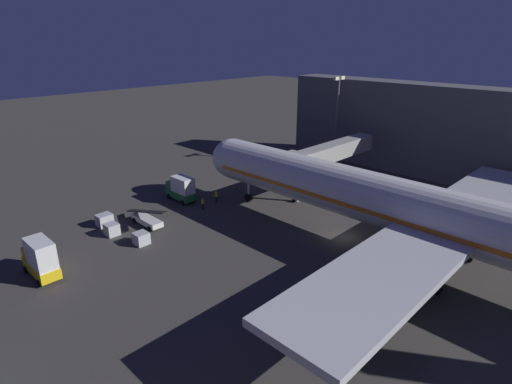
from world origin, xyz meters
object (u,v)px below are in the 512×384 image
at_px(catering_truck, 40,258).
at_px(traffic_cone_nose_starboard, 213,194).
at_px(belt_loader, 147,219).
at_px(traffic_cone_nose_port, 234,187).
at_px(baggage_container_far_row, 112,229).
at_px(apron_floodlight_mast, 337,114).
at_px(ops_van, 181,188).
at_px(baggage_container_near_belt, 105,220).
at_px(ground_crew_near_nose_gear, 203,203).
at_px(baggage_container_mid_row, 141,238).
at_px(ground_crew_under_port_wing, 216,196).
at_px(jet_bridge, 324,154).
at_px(airliner_at_gate, 443,219).

height_order(catering_truck, traffic_cone_nose_starboard, catering_truck).
bearing_deg(belt_loader, catering_truck, 12.22).
bearing_deg(catering_truck, traffic_cone_nose_port, -170.86).
relative_size(belt_loader, baggage_container_far_row, 5.87).
bearing_deg(apron_floodlight_mast, ops_van, -9.23).
xyz_separation_m(baggage_container_near_belt, ground_crew_near_nose_gear, (-12.26, 4.92, 0.18)).
bearing_deg(catering_truck, baggage_container_far_row, -158.69).
height_order(apron_floodlight_mast, baggage_container_mid_row, apron_floodlight_mast).
relative_size(ground_crew_under_port_wing, traffic_cone_nose_starboard, 3.40).
bearing_deg(traffic_cone_nose_port, catering_truck, 9.14).
relative_size(apron_floodlight_mast, traffic_cone_nose_port, 29.63).
xyz_separation_m(jet_bridge, baggage_container_near_belt, (30.33, -12.48, -5.20)).
xyz_separation_m(baggage_container_near_belt, baggage_container_mid_row, (-0.61, 7.89, -0.06)).
distance_m(catering_truck, ops_van, 23.51).
xyz_separation_m(ops_van, traffic_cone_nose_port, (-8.80, 2.07, -1.58)).
relative_size(apron_floodlight_mast, baggage_container_far_row, 10.61).
height_order(catering_truck, ops_van, catering_truck).
bearing_deg(baggage_container_near_belt, apron_floodlight_mast, 173.52).
bearing_deg(ops_van, airliner_at_gate, 100.60).
bearing_deg(ground_crew_near_nose_gear, jet_bridge, 157.27).
distance_m(baggage_container_mid_row, traffic_cone_nose_port, 21.33).
bearing_deg(apron_floodlight_mast, ground_crew_near_nose_gear, -0.22).
xyz_separation_m(airliner_at_gate, baggage_container_mid_row, (18.27, -27.22, -5.18)).
bearing_deg(jet_bridge, airliner_at_gate, 63.16).
relative_size(ops_van, baggage_container_far_row, 3.30).
height_order(jet_bridge, belt_loader, jet_bridge).
relative_size(baggage_container_mid_row, traffic_cone_nose_port, 2.89).
bearing_deg(traffic_cone_nose_starboard, traffic_cone_nose_port, 180.00).
distance_m(baggage_container_mid_row, traffic_cone_nose_starboard, 17.16).
bearing_deg(jet_bridge, baggage_container_near_belt, -22.37).
height_order(apron_floodlight_mast, catering_truck, apron_floodlight_mast).
distance_m(catering_truck, ground_crew_near_nose_gear, 22.52).
distance_m(jet_bridge, apron_floodlight_mast, 16.30).
bearing_deg(baggage_container_near_belt, ground_crew_near_nose_gear, 158.16).
xyz_separation_m(traffic_cone_nose_port, traffic_cone_nose_starboard, (4.40, 0.00, 0.00)).
xyz_separation_m(jet_bridge, ground_crew_under_port_wing, (14.99, -8.29, -4.94)).
height_order(ops_van, ground_crew_near_nose_gear, ops_van).
relative_size(airliner_at_gate, catering_truck, 13.04).
bearing_deg(traffic_cone_nose_starboard, ground_crew_near_nose_gear, 34.43).
height_order(belt_loader, ground_crew_near_nose_gear, belt_loader).
bearing_deg(traffic_cone_nose_starboard, airliner_at_gate, 93.79).
xyz_separation_m(airliner_at_gate, baggage_container_far_row, (19.54, -31.89, -5.15)).
relative_size(jet_bridge, baggage_container_mid_row, 13.36).
height_order(baggage_container_far_row, ground_crew_near_nose_gear, ground_crew_near_nose_gear).
height_order(belt_loader, baggage_container_near_belt, belt_loader).
bearing_deg(belt_loader, apron_floodlight_mast, 178.35).
height_order(jet_bridge, traffic_cone_nose_starboard, jet_bridge).
height_order(jet_bridge, ops_van, jet_bridge).
xyz_separation_m(baggage_container_near_belt, traffic_cone_nose_port, (-21.07, 1.89, -0.50)).
bearing_deg(baggage_container_mid_row, ground_crew_under_port_wing, -165.91).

